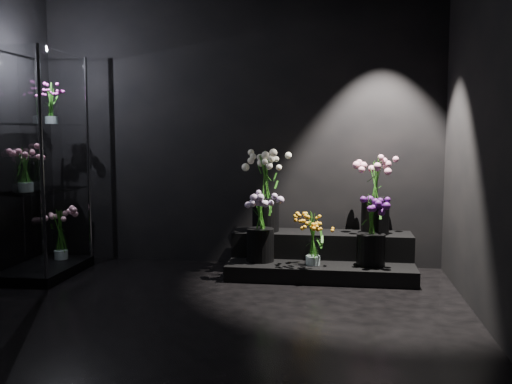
# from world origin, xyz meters

# --- Properties ---
(floor) EXTENTS (4.00, 4.00, 0.00)m
(floor) POSITION_xyz_m (0.00, 0.00, 0.00)
(floor) COLOR black
(floor) RESTS_ON ground
(wall_back) EXTENTS (4.00, 0.00, 4.00)m
(wall_back) POSITION_xyz_m (0.00, 2.00, 1.40)
(wall_back) COLOR black
(wall_back) RESTS_ON floor
(wall_right) EXTENTS (0.00, 4.00, 4.00)m
(wall_right) POSITION_xyz_m (2.00, 0.00, 1.40)
(wall_right) COLOR black
(wall_right) RESTS_ON floor
(wall_front) EXTENTS (4.00, 0.00, 4.00)m
(wall_front) POSITION_xyz_m (0.00, -2.00, 1.40)
(wall_front) COLOR black
(wall_front) RESTS_ON floor
(display_riser) EXTENTS (1.69, 0.75, 0.38)m
(display_riser) POSITION_xyz_m (0.85, 1.66, 0.16)
(display_riser) COLOR black
(display_riser) RESTS_ON floor
(display_case) EXTENTS (0.56, 0.93, 2.04)m
(display_case) POSITION_xyz_m (-1.70, 1.22, 1.02)
(display_case) COLOR black
(display_case) RESTS_ON floor
(bouquet_orange_bells) EXTENTS (0.29, 0.29, 0.47)m
(bouquet_orange_bells) POSITION_xyz_m (0.78, 1.39, 0.39)
(bouquet_orange_bells) COLOR white
(bouquet_orange_bells) RESTS_ON display_riser
(bouquet_lilac) EXTENTS (0.49, 0.49, 0.63)m
(bouquet_lilac) POSITION_xyz_m (0.29, 1.48, 0.50)
(bouquet_lilac) COLOR black
(bouquet_lilac) RESTS_ON display_riser
(bouquet_purple) EXTENTS (0.38, 0.38, 0.64)m
(bouquet_purple) POSITION_xyz_m (1.29, 1.45, 0.48)
(bouquet_purple) COLOR black
(bouquet_purple) RESTS_ON display_riser
(bouquet_cream_roses) EXTENTS (0.47, 0.47, 0.79)m
(bouquet_cream_roses) POSITION_xyz_m (0.31, 1.75, 0.83)
(bouquet_cream_roses) COLOR black
(bouquet_cream_roses) RESTS_ON display_riser
(bouquet_pink_roses) EXTENTS (0.49, 0.49, 0.71)m
(bouquet_pink_roses) POSITION_xyz_m (1.34, 1.75, 0.79)
(bouquet_pink_roses) COLOR black
(bouquet_pink_roses) RESTS_ON display_riser
(bouquet_case_pink) EXTENTS (0.31, 0.31, 0.40)m
(bouquet_case_pink) POSITION_xyz_m (-1.75, 1.05, 1.01)
(bouquet_case_pink) COLOR white
(bouquet_case_pink) RESTS_ON display_case
(bouquet_case_magenta) EXTENTS (0.23, 0.23, 0.37)m
(bouquet_case_magenta) POSITION_xyz_m (-1.67, 1.38, 1.59)
(bouquet_case_magenta) COLOR white
(bouquet_case_magenta) RESTS_ON display_case
(bouquet_case_base_pink) EXTENTS (0.31, 0.31, 0.50)m
(bouquet_case_base_pink) POSITION_xyz_m (-1.67, 1.48, 0.36)
(bouquet_case_base_pink) COLOR white
(bouquet_case_base_pink) RESTS_ON display_case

